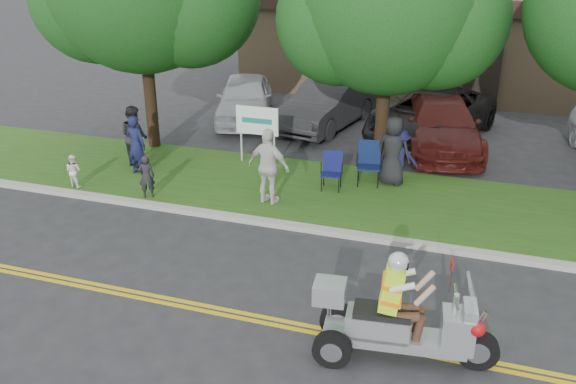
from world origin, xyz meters
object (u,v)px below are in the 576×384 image
(spectator_adult_right, at_px, (269,167))
(parked_car_far_left, at_px, (245,98))
(trike_scooter, at_px, (396,323))
(lawn_chair_a, at_px, (332,168))
(lawn_chair_b, at_px, (369,160))
(parked_car_left, at_px, (328,104))
(parked_car_mid, at_px, (431,116))
(spectator_adult_left, at_px, (136,145))
(parked_car_right, at_px, (442,124))
(spectator_adult_mid, at_px, (134,136))

(spectator_adult_right, height_order, parked_car_far_left, spectator_adult_right)
(trike_scooter, distance_m, lawn_chair_a, 6.77)
(lawn_chair_b, height_order, spectator_adult_right, spectator_adult_right)
(trike_scooter, bearing_deg, parked_car_left, 102.88)
(parked_car_left, distance_m, parked_car_mid, 3.51)
(trike_scooter, distance_m, spectator_adult_right, 6.20)
(spectator_adult_left, height_order, parked_car_mid, spectator_adult_left)
(lawn_chair_a, xyz_separation_m, parked_car_left, (-1.59, 5.51, 0.15))
(lawn_chair_b, xyz_separation_m, parked_car_mid, (1.09, 4.61, 0.05))
(trike_scooter, relative_size, parked_car_right, 0.55)
(parked_car_far_left, height_order, parked_car_left, parked_car_left)
(lawn_chair_b, bearing_deg, spectator_adult_mid, 176.79)
(lawn_chair_a, bearing_deg, parked_car_right, 55.49)
(parked_car_mid, bearing_deg, trike_scooter, -67.99)
(parked_car_right, bearing_deg, spectator_adult_mid, -162.48)
(lawn_chair_a, height_order, parked_car_far_left, parked_car_far_left)
(parked_car_mid, distance_m, parked_car_right, 0.93)
(parked_car_left, bearing_deg, spectator_adult_right, -75.17)
(trike_scooter, height_order, spectator_adult_left, trike_scooter)
(parked_car_far_left, bearing_deg, trike_scooter, -76.67)
(lawn_chair_a, relative_size, parked_car_far_left, 0.21)
(parked_car_left, relative_size, parked_car_mid, 0.86)
(spectator_adult_left, bearing_deg, lawn_chair_b, -157.03)
(parked_car_far_left, distance_m, parked_car_right, 6.98)
(lawn_chair_b, relative_size, spectator_adult_mid, 0.65)
(lawn_chair_a, distance_m, parked_car_left, 5.73)
(trike_scooter, xyz_separation_m, lawn_chair_b, (-1.82, 6.89, 0.08))
(spectator_adult_left, bearing_deg, parked_car_far_left, -86.02)
(trike_scooter, relative_size, lawn_chair_a, 2.98)
(lawn_chair_b, bearing_deg, parked_car_far_left, 128.88)
(spectator_adult_left, xyz_separation_m, parked_car_right, (7.60, 5.12, -0.16))
(spectator_adult_left, bearing_deg, parked_car_left, -110.30)
(parked_car_mid, bearing_deg, lawn_chair_b, -84.93)
(trike_scooter, height_order, spectator_adult_right, spectator_adult_right)
(spectator_adult_mid, height_order, parked_car_right, spectator_adult_mid)
(spectator_adult_left, distance_m, parked_car_left, 7.22)
(spectator_adult_mid, bearing_deg, parked_car_mid, -118.09)
(lawn_chair_a, height_order, spectator_adult_right, spectator_adult_right)
(parked_car_right, bearing_deg, parked_car_left, 152.56)
(lawn_chair_b, distance_m, spectator_adult_right, 2.90)
(lawn_chair_b, height_order, spectator_adult_left, spectator_adult_left)
(parked_car_left, bearing_deg, parked_car_right, -3.71)
(spectator_adult_mid, distance_m, parked_car_left, 6.96)
(spectator_adult_left, height_order, parked_car_far_left, spectator_adult_left)
(trike_scooter, distance_m, parked_car_far_left, 13.69)
(parked_car_left, xyz_separation_m, parked_car_mid, (3.50, -0.24, -0.02))
(spectator_adult_right, bearing_deg, parked_car_mid, -103.88)
(spectator_adult_left, distance_m, parked_car_right, 9.17)
(lawn_chair_b, distance_m, spectator_adult_mid, 6.56)
(parked_car_right, bearing_deg, trike_scooter, -100.32)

